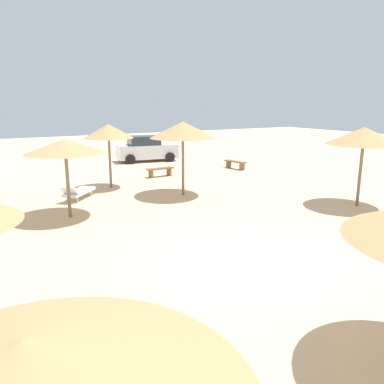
# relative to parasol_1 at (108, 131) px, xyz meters

# --- Properties ---
(ground_plane) EXTENTS (80.00, 80.00, 0.00)m
(ground_plane) POSITION_rel_parasol_1_xyz_m (0.28, -10.08, -2.62)
(ground_plane) COLOR #DBBA8C
(parasol_1) EXTENTS (2.25, 2.25, 2.96)m
(parasol_1) POSITION_rel_parasol_1_xyz_m (0.00, 0.00, 0.00)
(parasol_1) COLOR #75604C
(parasol_1) RESTS_ON ground
(parasol_3) EXTENTS (2.66, 2.66, 2.69)m
(parasol_3) POSITION_rel_parasol_1_xyz_m (-5.33, -14.99, -0.18)
(parasol_3) COLOR #75604C
(parasol_3) RESTS_ON ground
(parasol_4) EXTENTS (2.70, 2.70, 2.72)m
(parasol_4) POSITION_rel_parasol_1_xyz_m (-2.74, -3.82, -0.16)
(parasol_4) COLOR #75604C
(parasol_4) RESTS_ON ground
(parasol_5) EXTENTS (2.75, 2.75, 3.01)m
(parasol_5) POSITION_rel_parasol_1_xyz_m (7.17, -7.91, 0.07)
(parasol_5) COLOR #75604C
(parasol_5) RESTS_ON ground
(parasol_8) EXTENTS (2.78, 2.78, 3.13)m
(parasol_8) POSITION_rel_parasol_1_xyz_m (2.22, -2.98, 0.16)
(parasol_8) COLOR #75604C
(parasol_8) RESTS_ON ground
(lounger_0) EXTENTS (1.83, 1.70, 0.78)m
(lounger_0) POSITION_rel_parasol_1_xyz_m (-5.37, -12.09, -2.30)
(lounger_0) COLOR white
(lounger_0) RESTS_ON ground
(lounger_1) EXTENTS (1.74, 1.82, 0.74)m
(lounger_1) POSITION_rel_parasol_1_xyz_m (-1.88, -1.41, -2.30)
(lounger_1) COLOR white
(lounger_1) RESTS_ON ground
(bench_0) EXTENTS (0.65, 1.55, 0.49)m
(bench_0) POSITION_rel_parasol_1_xyz_m (8.15, 1.28, -2.27)
(bench_0) COLOR brown
(bench_0) RESTS_ON ground
(bench_1) EXTENTS (1.51, 0.46, 0.49)m
(bench_1) POSITION_rel_parasol_1_xyz_m (3.17, 1.30, -2.27)
(bench_1) COLOR brown
(bench_1) RESTS_ON ground
(parked_car) EXTENTS (4.22, 2.49, 1.72)m
(parked_car) POSITION_rel_parasol_1_xyz_m (4.78, 6.83, -1.80)
(parked_car) COLOR silver
(parked_car) RESTS_ON ground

